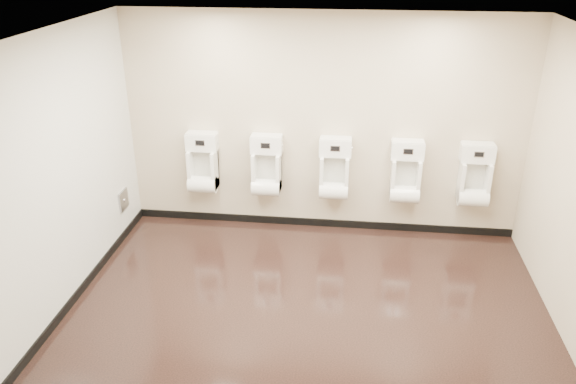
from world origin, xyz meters
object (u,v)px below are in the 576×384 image
urinal_2 (334,173)px  urinal_3 (405,176)px  urinal_0 (203,167)px  urinal_1 (267,170)px  access_panel (123,200)px  urinal_4 (474,179)px

urinal_2 → urinal_3: 0.89m
urinal_0 → urinal_1: 0.84m
access_panel → urinal_1: urinal_1 is taller
urinal_2 → urinal_4: 1.72m
urinal_3 → urinal_4: 0.84m
urinal_0 → urinal_1: same height
urinal_3 → urinal_4: bearing=0.0°
urinal_2 → access_panel: bearing=-171.2°
urinal_1 → urinal_4: size_ratio=1.00×
urinal_0 → urinal_4: (3.43, 0.00, 0.00)m
urinal_0 → urinal_3: same height
urinal_1 → urinal_3: (1.75, 0.00, 0.00)m
urinal_2 → urinal_4: (1.72, 0.00, 0.00)m
urinal_1 → urinal_2: (0.87, 0.00, 0.00)m
urinal_4 → urinal_0: bearing=180.0°
urinal_2 → urinal_4: size_ratio=1.00×
urinal_1 → urinal_2: size_ratio=1.00×
urinal_3 → urinal_0: bearing=180.0°
urinal_2 → urinal_3: bearing=0.0°
access_panel → urinal_3: 3.58m
access_panel → urinal_2: urinal_2 is taller
urinal_3 → urinal_4: same height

